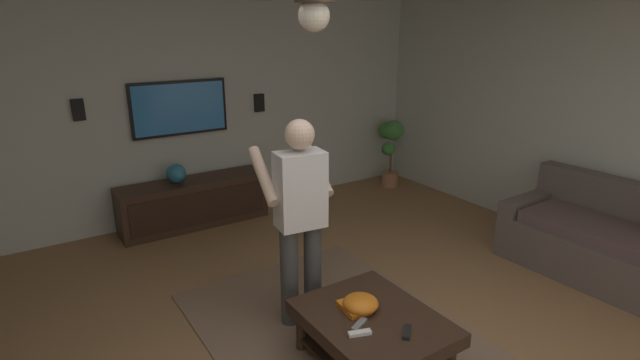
{
  "coord_description": "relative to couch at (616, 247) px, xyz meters",
  "views": [
    {
      "loc": [
        -1.92,
        1.73,
        2.3
      ],
      "look_at": [
        1.01,
        -0.18,
        1.16
      ],
      "focal_mm": 27.34,
      "sensor_mm": 36.0,
      "label": 1
    }
  ],
  "objects": [
    {
      "name": "area_rug",
      "position": [
        0.47,
        2.65,
        -0.31
      ],
      "size": [
        2.93,
        1.81,
        0.01
      ],
      "primitive_type": "cube",
      "color": "#7A604C",
      "rests_on": "ground"
    },
    {
      "name": "couch",
      "position": [
        0.0,
        0.0,
        0.0
      ],
      "size": [
        1.93,
        0.93,
        0.87
      ],
      "rotation": [
        0.0,
        0.0,
        1.61
      ],
      "color": "#564C47",
      "rests_on": "ground"
    },
    {
      "name": "coffee_table",
      "position": [
        0.27,
        2.65,
        -0.02
      ],
      "size": [
        1.0,
        0.8,
        0.4
      ],
      "color": "#332116",
      "rests_on": "ground"
    },
    {
      "name": "remote_grey",
      "position": [
        0.23,
        2.79,
        0.09
      ],
      "size": [
        0.11,
        0.15,
        0.02
      ],
      "primitive_type": "cube",
      "rotation": [
        0.0,
        0.0,
        5.17
      ],
      "color": "slate",
      "rests_on": "coffee_table"
    },
    {
      "name": "media_console",
      "position": [
        3.37,
        2.82,
        -0.04
      ],
      "size": [
        0.45,
        1.7,
        0.55
      ],
      "rotation": [
        0.0,
        0.0,
        3.14
      ],
      "color": "#332116",
      "rests_on": "ground"
    },
    {
      "name": "potted_plant_tall",
      "position": [
        3.24,
        -0.07,
        0.32
      ],
      "size": [
        0.4,
        0.38,
        0.96
      ],
      "color": "#9E6B4C",
      "rests_on": "ground"
    },
    {
      "name": "wall_back_tv",
      "position": [
        3.7,
        2.77,
        1.04
      ],
      "size": [
        0.1,
        6.74,
        2.72
      ],
      "primitive_type": "cube",
      "color": "#B2B7AD",
      "rests_on": "ground"
    },
    {
      "name": "remote_black",
      "position": [
        0.01,
        2.59,
        0.09
      ],
      "size": [
        0.13,
        0.14,
        0.02
      ],
      "primitive_type": "cube",
      "rotation": [
        0.0,
        0.0,
        2.3
      ],
      "color": "black",
      "rests_on": "coffee_table"
    },
    {
      "name": "remote_white",
      "position": [
        0.16,
        2.85,
        0.09
      ],
      "size": [
        0.09,
        0.16,
        0.02
      ],
      "primitive_type": "cube",
      "rotation": [
        0.0,
        0.0,
        4.38
      ],
      "color": "white",
      "rests_on": "coffee_table"
    },
    {
      "name": "tv",
      "position": [
        3.61,
        2.82,
        1.03
      ],
      "size": [
        0.05,
        1.11,
        0.62
      ],
      "rotation": [
        0.0,
        0.0,
        3.14
      ],
      "color": "black"
    },
    {
      "name": "bowl",
      "position": [
        0.37,
        2.68,
        0.14
      ],
      "size": [
        0.25,
        0.25,
        0.11
      ],
      "primitive_type": "ellipsoid",
      "color": "orange",
      "rests_on": "coffee_table"
    },
    {
      "name": "person_standing",
      "position": [
        1.03,
        2.77,
        0.61
      ],
      "size": [
        0.58,
        0.59,
        1.64
      ],
      "rotation": [
        0.0,
        0.0,
        -0.12
      ],
      "color": "#3F3F3F",
      "rests_on": "ground"
    },
    {
      "name": "book",
      "position": [
        0.4,
        2.71,
        0.1
      ],
      "size": [
        0.23,
        0.18,
        0.04
      ],
      "primitive_type": "cube",
      "rotation": [
        0.0,
        0.0,
        6.19
      ],
      "color": "orange",
      "rests_on": "coffee_table"
    },
    {
      "name": "wall_speaker_left",
      "position": [
        3.62,
        1.8,
        1.01
      ],
      "size": [
        0.06,
        0.12,
        0.22
      ],
      "primitive_type": "cube",
      "color": "black"
    },
    {
      "name": "ceiling_fan",
      "position": [
        0.23,
        3.14,
        2.08
      ],
      "size": [
        1.13,
        1.18,
        0.46
      ],
      "color": "#4C3828"
    },
    {
      "name": "vase_round",
      "position": [
        3.38,
        2.99,
        0.34
      ],
      "size": [
        0.22,
        0.22,
        0.22
      ],
      "primitive_type": "sphere",
      "color": "teal",
      "rests_on": "media_console"
    },
    {
      "name": "wall_speaker_right",
      "position": [
        3.62,
        3.87,
        1.11
      ],
      "size": [
        0.06,
        0.12,
        0.22
      ],
      "primitive_type": "cube",
      "color": "black"
    }
  ]
}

